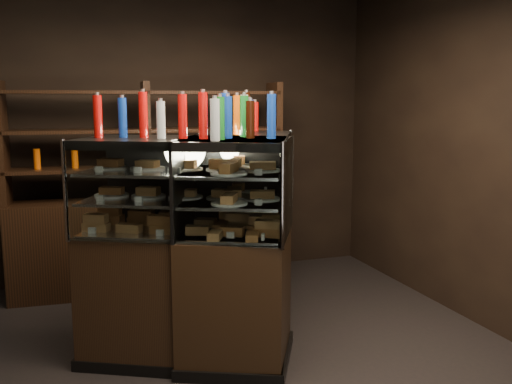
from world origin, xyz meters
TOP-DOWN VIEW (x-y plane):
  - room_shell at (0.00, 0.00)m, footprint 5.02×5.02m
  - display_case at (0.33, 0.55)m, footprint 1.88×1.62m
  - food_display at (0.33, 0.55)m, footprint 1.43×1.28m
  - bottles_top at (0.33, 0.55)m, footprint 1.27×1.14m
  - potted_conifer at (0.45, 0.75)m, footprint 0.38×0.38m
  - back_shelving at (0.07, 2.05)m, footprint 2.59×0.58m

SIDE VIEW (x-z plane):
  - potted_conifer at x=0.45m, z-range 0.06..0.88m
  - display_case at x=0.33m, z-range -0.27..1.32m
  - back_shelving at x=0.07m, z-range -0.40..1.60m
  - food_display at x=0.33m, z-range 0.96..1.44m
  - bottles_top at x=0.33m, z-range 1.57..1.87m
  - room_shell at x=0.00m, z-range 0.44..3.45m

